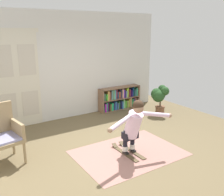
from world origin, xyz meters
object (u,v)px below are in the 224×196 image
Objects in this scene: potted_plant at (159,96)px; skis_pair at (128,151)px; bookshelf at (119,99)px; person_skier at (134,124)px; wicker_chair at (1,133)px.

potted_plant is 2.72m from skis_pair.
skis_pair is (-1.51, -2.50, -0.31)m from bookshelf.
wicker_chair is at bearing 152.01° from person_skier.
potted_plant is 1.05× the size of skis_pair.
potted_plant is at bearing -55.14° from bookshelf.
bookshelf is at bearing 58.84° from skis_pair.
bookshelf is at bearing 22.49° from wicker_chair.
person_skier is (-2.22, -1.65, 0.12)m from potted_plant.
potted_plant is at bearing 33.51° from skis_pair.
wicker_chair is at bearing -173.53° from potted_plant.
person_skier is (-0.00, -0.18, 0.66)m from skis_pair.
potted_plant reaches higher than bookshelf.
person_skier reaches higher than bookshelf.
skis_pair is 0.55× the size of person_skier.
person_skier is (-1.51, -2.67, 0.35)m from bookshelf.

